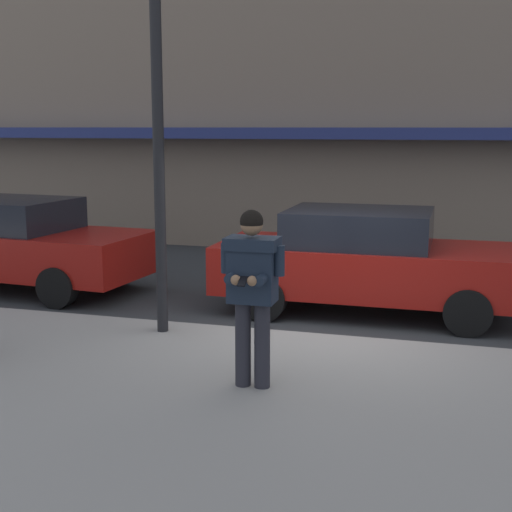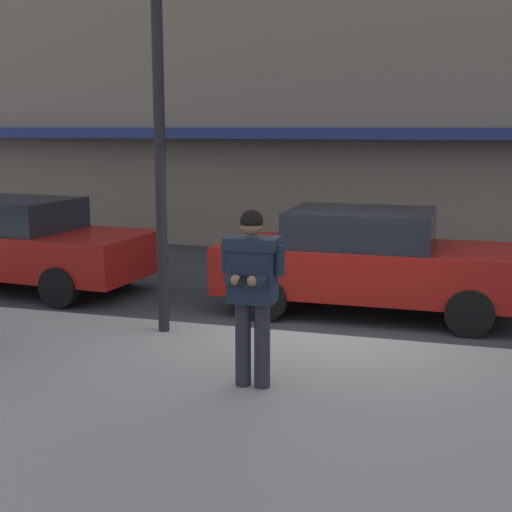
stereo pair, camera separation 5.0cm
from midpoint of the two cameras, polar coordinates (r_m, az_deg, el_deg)
name	(u,v)px [view 1 (the left image)]	position (r m, az deg, el deg)	size (l,w,h in m)	color
ground_plane	(323,340)	(9.39, 5.21, -6.67)	(80.00, 80.00, 0.00)	#2B2D30
sidewalk	(373,432)	(6.58, 9.13, -13.73)	(32.00, 5.30, 0.14)	gray
curb_paint_line	(401,345)	(9.31, 11.36, -6.97)	(28.00, 0.12, 0.01)	silver
parked_sedan_near	(16,243)	(12.74, -18.77, 0.97)	(4.63, 2.20, 1.54)	maroon
parked_sedan_mid	(368,260)	(10.64, 8.80, -0.35)	(4.51, 1.95, 1.54)	maroon
man_texting_on_phone	(252,279)	(7.03, -0.51, -1.88)	(0.65, 0.58, 1.81)	#23232B
street_lamp_post	(157,93)	(8.96, -8.08, 12.79)	(0.36, 0.36, 4.88)	black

